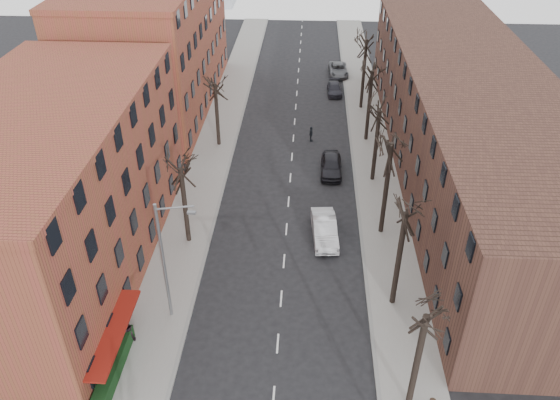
# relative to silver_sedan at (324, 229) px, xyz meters

# --- Properties ---
(sidewalk_left) EXTENTS (4.00, 90.00, 0.15)m
(sidewalk_left) POSITION_rel_silver_sedan_xyz_m (-11.04, 15.98, -0.78)
(sidewalk_left) COLOR gray
(sidewalk_left) RESTS_ON ground
(sidewalk_right) EXTENTS (4.00, 90.00, 0.15)m
(sidewalk_right) POSITION_rel_silver_sedan_xyz_m (4.96, 15.98, -0.78)
(sidewalk_right) COLOR gray
(sidewalk_right) RESTS_ON ground
(building_left_near) EXTENTS (12.00, 26.00, 12.00)m
(building_left_near) POSITION_rel_silver_sedan_xyz_m (-19.04, -4.02, 5.14)
(building_left_near) COLOR brown
(building_left_near) RESTS_ON ground
(building_left_far) EXTENTS (12.00, 28.00, 14.00)m
(building_left_far) POSITION_rel_silver_sedan_xyz_m (-19.04, 24.98, 6.14)
(building_left_far) COLOR brown
(building_left_far) RESTS_ON ground
(building_right) EXTENTS (12.00, 50.00, 10.00)m
(building_right) POSITION_rel_silver_sedan_xyz_m (12.96, 10.98, 4.14)
(building_right) COLOR #492C22
(building_right) RESTS_ON ground
(awning_left) EXTENTS (1.20, 7.00, 0.15)m
(awning_left) POSITION_rel_silver_sedan_xyz_m (-12.44, -13.02, -0.86)
(awning_left) COLOR maroon
(awning_left) RESTS_ON ground
(hedge) EXTENTS (0.80, 6.00, 1.00)m
(hedge) POSITION_rel_silver_sedan_xyz_m (-12.54, -14.02, -0.21)
(hedge) COLOR #133616
(hedge) RESTS_ON sidewalk_left
(tree_right_b) EXTENTS (5.20, 5.20, 10.80)m
(tree_right_b) POSITION_rel_silver_sedan_xyz_m (4.56, -7.02, -0.86)
(tree_right_b) COLOR black
(tree_right_b) RESTS_ON ground
(tree_right_c) EXTENTS (5.20, 5.20, 11.60)m
(tree_right_c) POSITION_rel_silver_sedan_xyz_m (4.56, 0.98, -0.86)
(tree_right_c) COLOR black
(tree_right_c) RESTS_ON ground
(tree_right_d) EXTENTS (5.20, 5.20, 10.00)m
(tree_right_d) POSITION_rel_silver_sedan_xyz_m (4.56, 8.98, -0.86)
(tree_right_d) COLOR black
(tree_right_d) RESTS_ON ground
(tree_right_e) EXTENTS (5.20, 5.20, 10.80)m
(tree_right_e) POSITION_rel_silver_sedan_xyz_m (4.56, 16.98, -0.86)
(tree_right_e) COLOR black
(tree_right_e) RESTS_ON ground
(tree_right_f) EXTENTS (5.20, 5.20, 11.60)m
(tree_right_f) POSITION_rel_silver_sedan_xyz_m (4.56, 24.98, -0.86)
(tree_right_f) COLOR black
(tree_right_f) RESTS_ON ground
(tree_left_a) EXTENTS (5.20, 5.20, 9.50)m
(tree_left_a) POSITION_rel_silver_sedan_xyz_m (-10.64, -1.02, -0.86)
(tree_left_a) COLOR black
(tree_left_a) RESTS_ON ground
(tree_left_b) EXTENTS (5.20, 5.20, 9.50)m
(tree_left_b) POSITION_rel_silver_sedan_xyz_m (-10.64, 14.98, -0.86)
(tree_left_b) COLOR black
(tree_left_b) RESTS_ON ground
(streetlight) EXTENTS (2.45, 0.22, 9.03)m
(streetlight) POSITION_rel_silver_sedan_xyz_m (-10.07, -9.02, 4.16)
(streetlight) COLOR slate
(streetlight) RESTS_ON ground
(silver_sedan) EXTENTS (2.25, 5.34, 1.71)m
(silver_sedan) POSITION_rel_silver_sedan_xyz_m (0.00, 0.00, 0.00)
(silver_sedan) COLOR silver
(silver_sedan) RESTS_ON ground
(parked_car_near) EXTENTS (2.04, 4.91, 1.66)m
(parked_car_near) POSITION_rel_silver_sedan_xyz_m (0.76, 10.10, -0.03)
(parked_car_near) COLOR black
(parked_car_near) RESTS_ON ground
(parked_car_mid) EXTENTS (1.84, 4.29, 1.23)m
(parked_car_mid) POSITION_rel_silver_sedan_xyz_m (1.60, 29.19, -0.24)
(parked_car_mid) COLOR #22222A
(parked_car_mid) RESTS_ON ground
(parked_car_far) EXTENTS (2.64, 5.31, 1.45)m
(parked_car_far) POSITION_rel_silver_sedan_xyz_m (2.26, 35.51, -0.13)
(parked_car_far) COLOR #54565B
(parked_car_far) RESTS_ON ground
(pedestrian_b) EXTENTS (1.01, 0.93, 1.68)m
(pedestrian_b) POSITION_rel_silver_sedan_xyz_m (-12.38, -11.41, 0.13)
(pedestrian_b) COLOR black
(pedestrian_b) RESTS_ON sidewalk_left
(pedestrian_crossing) EXTENTS (0.47, 0.99, 1.64)m
(pedestrian_crossing) POSITION_rel_silver_sedan_xyz_m (-1.20, 16.43, -0.04)
(pedestrian_crossing) COLOR black
(pedestrian_crossing) RESTS_ON ground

